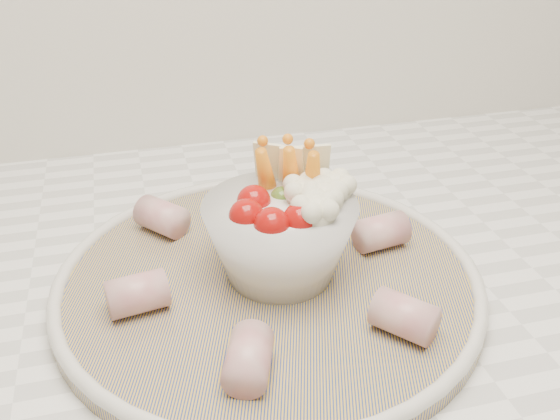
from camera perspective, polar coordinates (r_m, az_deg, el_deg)
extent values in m
cube|color=white|center=(0.62, 5.07, -5.58)|extent=(2.04, 0.62, 0.04)
cylinder|color=navy|center=(0.55, -1.05, -6.64)|extent=(0.46, 0.46, 0.01)
torus|color=silver|center=(0.55, -1.05, -6.01)|extent=(0.37, 0.37, 0.01)
sphere|color=#A10D0A|center=(0.50, -3.08, -0.56)|extent=(0.03, 0.03, 0.03)
sphere|color=#A10D0A|center=(0.49, -0.76, -1.39)|extent=(0.03, 0.03, 0.03)
sphere|color=#A10D0A|center=(0.50, 1.87, -0.93)|extent=(0.03, 0.03, 0.03)
sphere|color=#A10D0A|center=(0.52, -2.41, 0.76)|extent=(0.03, 0.03, 0.03)
sphere|color=#496C24|center=(0.53, 0.20, 1.04)|extent=(0.02, 0.02, 0.02)
cone|color=orange|center=(0.54, -1.29, 2.94)|extent=(0.04, 0.04, 0.07)
cone|color=orange|center=(0.54, 1.00, 3.12)|extent=(0.03, 0.04, 0.07)
cone|color=orange|center=(0.54, 2.97, 2.65)|extent=(0.03, 0.04, 0.07)
sphere|color=white|center=(0.52, 4.05, 0.71)|extent=(0.03, 0.03, 0.03)
sphere|color=white|center=(0.50, 3.28, -0.49)|extent=(0.03, 0.03, 0.03)
sphere|color=white|center=(0.54, 4.83, 1.63)|extent=(0.03, 0.03, 0.03)
sphere|color=white|center=(0.53, 2.29, 1.18)|extent=(0.03, 0.03, 0.03)
cube|color=#FBF3C3|center=(0.55, -0.07, 3.83)|extent=(0.04, 0.03, 0.05)
cube|color=#FBF3C3|center=(0.55, 2.19, 3.73)|extent=(0.05, 0.02, 0.05)
cylinder|color=#B9545D|center=(0.59, 9.21, -1.99)|extent=(0.05, 0.04, 0.03)
cylinder|color=#B9545D|center=(0.64, 0.17, 1.44)|extent=(0.05, 0.06, 0.03)
cylinder|color=#B9545D|center=(0.62, -10.76, -0.61)|extent=(0.05, 0.06, 0.03)
cylinder|color=#B9545D|center=(0.52, -12.91, -7.48)|extent=(0.05, 0.04, 0.03)
cylinder|color=#B9545D|center=(0.45, -2.90, -13.41)|extent=(0.05, 0.06, 0.03)
cylinder|color=#B9545D|center=(0.49, 11.30, -9.50)|extent=(0.05, 0.06, 0.03)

